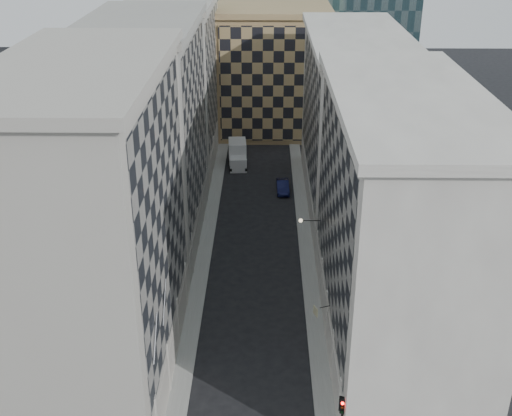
{
  "coord_description": "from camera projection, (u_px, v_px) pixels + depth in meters",
  "views": [
    {
      "loc": [
        0.87,
        -28.39,
        32.69
      ],
      "look_at": [
        0.27,
        12.51,
        12.98
      ],
      "focal_mm": 45.0,
      "sensor_mm": 36.0,
      "label": 1
    }
  ],
  "objects": [
    {
      "name": "bracket_lamp",
      "position": [
        303.0,
        221.0,
        58.65
      ],
      "size": [
        1.98,
        0.36,
        0.36
      ],
      "color": "black",
      "rests_on": "ground"
    },
    {
      "name": "dark_car",
      "position": [
        283.0,
        187.0,
        79.21
      ],
      "size": [
        1.64,
        4.3,
        1.4
      ],
      "primitive_type": "imported",
      "rotation": [
        0.0,
        0.0,
        0.04
      ],
      "color": "#10143E",
      "rests_on": "ground"
    },
    {
      "name": "tan_block",
      "position": [
        273.0,
        70.0,
        96.82
      ],
      "size": [
        16.8,
        14.8,
        18.8
      ],
      "color": "#A48856",
      "rests_on": "ground"
    },
    {
      "name": "sidewalk_east",
      "position": [
        306.0,
        247.0,
        66.7
      ],
      "size": [
        1.5,
        100.0,
        0.15
      ],
      "primitive_type": "cube",
      "color": "gray",
      "rests_on": "ground"
    },
    {
      "name": "bldg_left_c",
      "position": [
        176.0,
        83.0,
        84.77
      ],
      "size": [
        10.8,
        22.8,
        21.7
      ],
      "color": "#A8A197",
      "rests_on": "ground"
    },
    {
      "name": "shop_sign",
      "position": [
        316.0,
        311.0,
        49.85
      ],
      "size": [
        1.26,
        0.71,
        0.82
      ],
      "rotation": [
        0.0,
        0.0,
        0.36
      ],
      "color": "black",
      "rests_on": "ground"
    },
    {
      "name": "box_truck",
      "position": [
        238.0,
        155.0,
        87.1
      ],
      "size": [
        2.75,
        5.89,
        3.14
      ],
      "rotation": [
        0.0,
        0.0,
        0.07
      ],
      "color": "silver",
      "rests_on": "ground"
    },
    {
      "name": "bldg_right_b",
      "position": [
        353.0,
        121.0,
        73.19
      ],
      "size": [
        10.8,
        28.8,
        19.7
      ],
      "color": "#B6AFA7",
      "rests_on": "ground"
    },
    {
      "name": "sidewalk_west",
      "position": [
        206.0,
        246.0,
        66.84
      ],
      "size": [
        1.5,
        100.0,
        0.15
      ],
      "primitive_type": "cube",
      "color": "gray",
      "rests_on": "ground"
    },
    {
      "name": "bldg_left_b",
      "position": [
        149.0,
        134.0,
        64.73
      ],
      "size": [
        10.8,
        22.8,
        22.7
      ],
      "color": "gray",
      "rests_on": "ground"
    },
    {
      "name": "bldg_right_a",
      "position": [
        396.0,
        226.0,
        48.67
      ],
      "size": [
        10.8,
        26.8,
        20.7
      ],
      "color": "#B6AFA7",
      "rests_on": "ground"
    },
    {
      "name": "bldg_left_a",
      "position": [
        96.0,
        231.0,
        44.7
      ],
      "size": [
        10.8,
        22.8,
        23.7
      ],
      "color": "#A8A197",
      "rests_on": "ground"
    },
    {
      "name": "flagpoles_left",
      "position": [
        160.0,
        319.0,
        41.79
      ],
      "size": [
        0.1,
        6.33,
        2.33
      ],
      "color": "gray",
      "rests_on": "ground"
    },
    {
      "name": "traffic_light",
      "position": [
        342.0,
        413.0,
        40.77
      ],
      "size": [
        0.53,
        0.51,
        4.28
      ],
      "rotation": [
        0.0,
        0.0,
        -0.27
      ],
      "color": "black",
      "rests_on": "sidewalk_east"
    }
  ]
}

